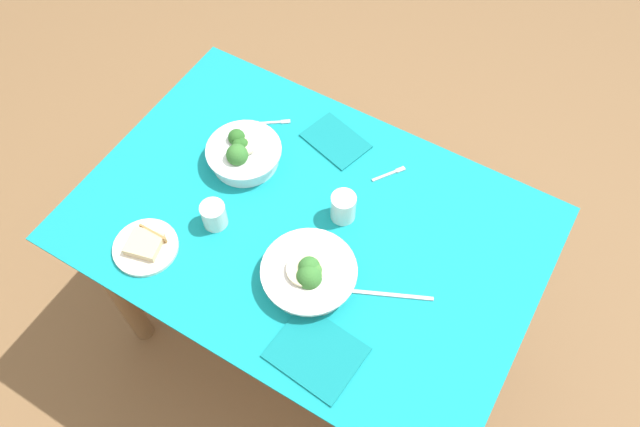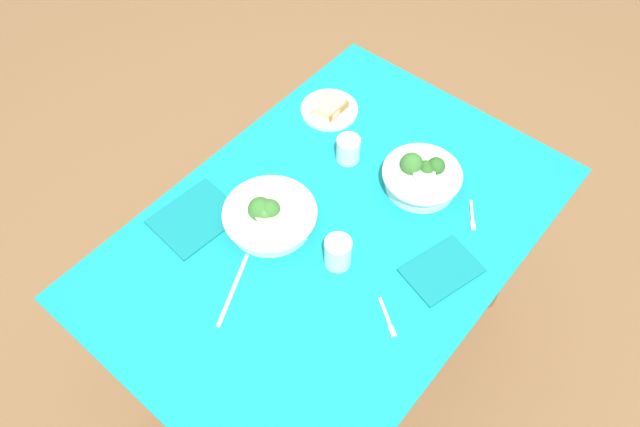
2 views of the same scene
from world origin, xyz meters
TOP-DOWN VIEW (x-y plane):
  - ground_plane at (0.00, 0.00)m, footprint 6.00×6.00m
  - dining_table at (0.00, 0.00)m, footprint 1.29×0.88m
  - broccoli_bowl_far at (-0.10, 0.15)m, footprint 0.25×0.25m
  - broccoli_bowl_near at (0.27, -0.09)m, footprint 0.22×0.22m
  - bread_side_plate at (0.34, 0.29)m, footprint 0.18×0.18m
  - water_glass_center at (-0.07, -0.07)m, footprint 0.07×0.07m
  - water_glass_side at (0.22, 0.13)m, footprint 0.07×0.07m
  - fork_by_far_bowl at (0.27, -0.26)m, footprint 0.09×0.07m
  - fork_by_near_bowl at (-0.12, -0.27)m, footprint 0.07×0.10m
  - table_knife_left at (-0.31, 0.07)m, footprint 0.20×0.10m
  - napkin_folded_upper at (0.08, -0.29)m, footprint 0.22×0.18m
  - napkin_folded_lower at (-0.22, 0.31)m, footprint 0.23×0.19m

SIDE VIEW (x-z plane):
  - ground_plane at x=0.00m, z-range 0.00..0.00m
  - dining_table at x=0.00m, z-range 0.25..1.03m
  - table_knife_left at x=-0.31m, z-range 0.78..0.78m
  - fork_by_far_bowl at x=0.27m, z-range 0.78..0.78m
  - fork_by_near_bowl at x=-0.12m, z-range 0.78..0.78m
  - napkin_folded_upper at x=0.08m, z-range 0.78..0.78m
  - napkin_folded_lower at x=-0.22m, z-range 0.78..0.78m
  - bread_side_plate at x=0.34m, z-range 0.77..0.81m
  - broccoli_bowl_far at x=-0.10m, z-range 0.77..0.86m
  - broccoli_bowl_near at x=0.27m, z-range 0.76..0.87m
  - water_glass_side at x=0.22m, z-range 0.78..0.85m
  - water_glass_center at x=-0.07m, z-range 0.78..0.87m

